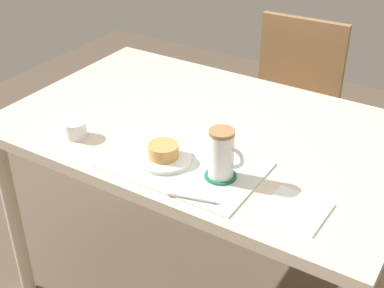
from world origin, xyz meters
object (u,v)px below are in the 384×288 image
Objects in this scene: pastry at (163,150)px; sugar_bowl at (75,129)px; dining_table at (207,145)px; coffee_mug at (222,154)px; pastry_plate at (163,158)px; wooden_chair at (288,109)px.

pastry is 0.31m from sugar_bowl.
dining_table is 9.28× the size of coffee_mug.
coffee_mug is at bearing 4.01° from pastry.
pastry_plate is at bearing 90.00° from pastry.
pastry reaches higher than dining_table.
sugar_bowl is (-0.31, -0.27, 0.10)m from dining_table.
sugar_bowl is (-0.31, -0.03, 0.02)m from pastry_plate.
coffee_mug reaches higher than pastry_plate.
coffee_mug is at bearing 4.01° from pastry_plate.
coffee_mug is at bearing -52.16° from dining_table.
wooden_chair reaches higher than dining_table.
pastry reaches higher than pastry_plate.
wooden_chair is at bearing 101.31° from coffee_mug.
pastry_plate is (-0.00, -0.25, 0.09)m from dining_table.
dining_table is 18.36× the size of sugar_bowl.
wooden_chair reaches higher than sugar_bowl.
pastry_plate is at bearing -90.27° from dining_table.
pastry is at bearing -90.00° from pastry_plate.
pastry_plate is 0.31m from sugar_bowl.
wooden_chair is at bearing 90.73° from pastry_plate.
wooden_chair is 1.05m from coffee_mug.
pastry is 0.63× the size of coffee_mug.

